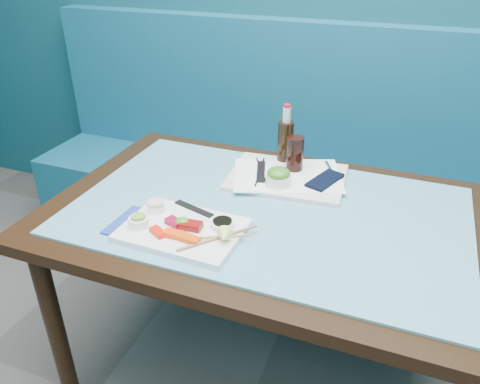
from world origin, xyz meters
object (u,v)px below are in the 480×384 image
(dining_table, at_px, (267,233))
(blue_napkin, at_px, (140,225))
(sashimi_plate, at_px, (183,230))
(cola_bottle_body, at_px, (285,143))
(cola_glass, at_px, (295,154))
(seaweed_bowl, at_px, (278,180))
(booth_bench, at_px, (318,194))
(serving_tray, at_px, (287,177))

(dining_table, height_order, blue_napkin, blue_napkin)
(dining_table, relative_size, sashimi_plate, 4.05)
(dining_table, relative_size, cola_bottle_body, 8.39)
(blue_napkin, bearing_deg, cola_glass, 56.41)
(sashimi_plate, xyz_separation_m, seaweed_bowl, (0.18, 0.36, 0.02))
(cola_glass, relative_size, cola_bottle_body, 0.75)
(sashimi_plate, height_order, blue_napkin, sashimi_plate)
(booth_bench, distance_m, sashimi_plate, 1.14)
(cola_glass, relative_size, blue_napkin, 0.75)
(serving_tray, relative_size, cola_glass, 3.20)
(cola_glass, xyz_separation_m, cola_bottle_body, (-0.06, 0.07, 0.01))
(booth_bench, relative_size, sashimi_plate, 8.69)
(seaweed_bowl, distance_m, blue_napkin, 0.49)
(blue_napkin, bearing_deg, dining_table, 35.29)
(cola_bottle_body, xyz_separation_m, blue_napkin, (-0.28, -0.57, -0.08))
(cola_glass, bearing_deg, blue_napkin, -123.59)
(booth_bench, distance_m, blue_napkin, 1.18)
(cola_bottle_body, bearing_deg, booth_bench, 84.69)
(seaweed_bowl, relative_size, blue_napkin, 0.52)
(dining_table, xyz_separation_m, cola_glass, (0.01, 0.27, 0.17))
(booth_bench, bearing_deg, blue_napkin, -106.97)
(sashimi_plate, relative_size, serving_tray, 0.86)
(blue_napkin, bearing_deg, booth_bench, 73.03)
(seaweed_bowl, bearing_deg, cola_bottle_body, 100.26)
(serving_tray, distance_m, cola_glass, 0.09)
(sashimi_plate, bearing_deg, serving_tray, 68.09)
(dining_table, relative_size, serving_tray, 3.49)
(cola_bottle_body, bearing_deg, seaweed_bowl, -79.74)
(dining_table, xyz_separation_m, seaweed_bowl, (-0.01, 0.14, 0.12))
(sashimi_plate, distance_m, cola_bottle_body, 0.58)
(sashimi_plate, height_order, cola_bottle_body, cola_bottle_body)
(booth_bench, xyz_separation_m, cola_bottle_body, (-0.05, -0.50, 0.47))
(booth_bench, distance_m, dining_table, 0.89)
(sashimi_plate, bearing_deg, blue_napkin, -172.62)
(booth_bench, xyz_separation_m, dining_table, (0.00, -0.84, 0.29))
(dining_table, xyz_separation_m, serving_tray, (-0.00, 0.22, 0.10))
(cola_glass, bearing_deg, seaweed_bowl, -98.75)
(cola_glass, distance_m, blue_napkin, 0.61)
(cola_glass, bearing_deg, cola_bottle_body, 129.95)
(booth_bench, relative_size, seaweed_bowl, 34.36)
(dining_table, bearing_deg, sashimi_plate, -131.24)
(sashimi_plate, bearing_deg, cola_glass, 69.46)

